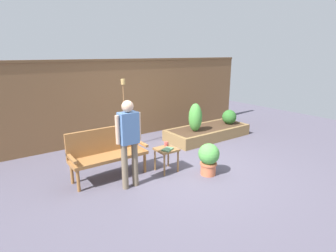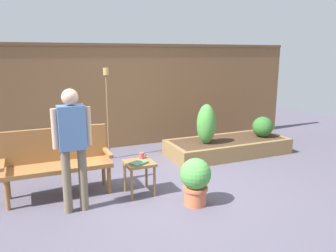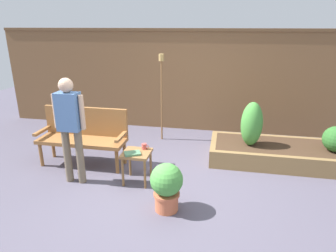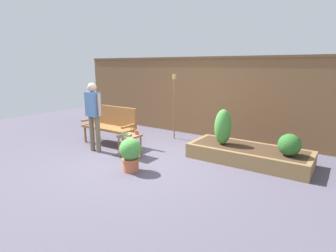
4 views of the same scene
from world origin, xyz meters
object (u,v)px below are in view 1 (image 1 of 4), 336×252
(book_on_table, at_px, (168,149))
(shrub_near_bench, at_px, (195,117))
(potted_boxwood, at_px, (209,157))
(person_by_bench, at_px, (129,137))
(cup_on_table, at_px, (166,144))
(shrub_far_corner, at_px, (229,117))
(garden_bench, at_px, (107,149))
(side_table, at_px, (166,152))
(tiki_torch, at_px, (124,101))

(book_on_table, xyz_separation_m, shrub_near_bench, (1.71, 1.13, 0.18))
(potted_boxwood, xyz_separation_m, person_by_bench, (-1.47, 0.44, 0.58))
(cup_on_table, relative_size, shrub_near_bench, 0.14)
(shrub_near_bench, relative_size, shrub_far_corner, 1.81)
(potted_boxwood, height_order, shrub_near_bench, shrub_near_bench)
(garden_bench, height_order, side_table, garden_bench)
(potted_boxwood, bearing_deg, cup_on_table, 123.20)
(garden_bench, height_order, shrub_near_bench, shrub_near_bench)
(book_on_table, xyz_separation_m, person_by_bench, (-0.87, -0.09, 0.44))
(potted_boxwood, xyz_separation_m, shrub_far_corner, (2.42, 1.66, 0.15))
(side_table, relative_size, book_on_table, 2.14)
(shrub_near_bench, bearing_deg, garden_bench, -168.09)
(shrub_near_bench, bearing_deg, shrub_far_corner, 0.00)
(cup_on_table, height_order, potted_boxwood, potted_boxwood)
(cup_on_table, height_order, person_by_bench, person_by_bench)
(book_on_table, xyz_separation_m, shrub_far_corner, (3.02, 1.13, 0.01))
(cup_on_table, height_order, book_on_table, cup_on_table)
(side_table, distance_m, person_by_bench, 1.07)
(book_on_table, bearing_deg, person_by_bench, 160.12)
(cup_on_table, bearing_deg, garden_bench, 163.17)
(cup_on_table, bearing_deg, shrub_near_bench, 29.98)
(side_table, relative_size, cup_on_table, 4.51)
(garden_bench, height_order, potted_boxwood, garden_bench)
(garden_bench, distance_m, tiki_torch, 1.78)
(cup_on_table, bearing_deg, person_by_bench, -163.07)
(potted_boxwood, bearing_deg, side_table, 132.87)
(cup_on_table, xyz_separation_m, book_on_table, (-0.12, -0.21, -0.03))
(garden_bench, relative_size, cup_on_table, 13.54)
(garden_bench, xyz_separation_m, book_on_table, (1.02, -0.56, -0.05))
(side_table, xyz_separation_m, person_by_bench, (-0.90, -0.17, 0.54))
(side_table, bearing_deg, person_by_bench, -169.21)
(garden_bench, height_order, book_on_table, garden_bench)
(book_on_table, relative_size, person_by_bench, 0.14)
(book_on_table, relative_size, tiki_torch, 0.13)
(shrub_far_corner, bearing_deg, book_on_table, -159.50)
(side_table, distance_m, book_on_table, 0.13)
(shrub_near_bench, bearing_deg, tiki_torch, 156.67)
(garden_bench, distance_m, cup_on_table, 1.18)
(book_on_table, xyz_separation_m, tiki_torch, (0.02, 1.86, 0.68))
(garden_bench, distance_m, side_table, 1.16)
(shrub_near_bench, bearing_deg, person_by_bench, -154.72)
(cup_on_table, xyz_separation_m, tiki_torch, (-0.09, 1.64, 0.65))
(potted_boxwood, distance_m, person_by_bench, 1.64)
(side_table, xyz_separation_m, tiki_torch, (-0.01, 1.77, 0.77))
(book_on_table, height_order, potted_boxwood, potted_boxwood)
(garden_bench, height_order, shrub_far_corner, garden_bench)
(garden_bench, xyz_separation_m, potted_boxwood, (1.62, -1.08, -0.19))
(book_on_table, relative_size, potted_boxwood, 0.35)
(tiki_torch, bearing_deg, shrub_far_corner, -13.60)
(side_table, xyz_separation_m, shrub_near_bench, (1.67, 1.04, 0.28))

